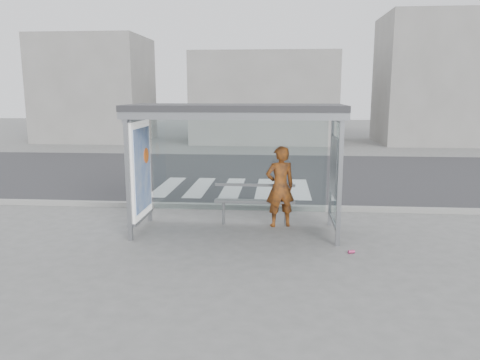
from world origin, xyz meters
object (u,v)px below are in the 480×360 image
object	(u,v)px
bus_shelter	(217,136)
bench	(255,201)
person	(280,187)
soda_can	(351,252)

from	to	relation	value
bus_shelter	bench	xyz separation A→B (m)	(0.73, 0.52, -1.45)
person	soda_can	world-z (taller)	person
person	bench	distance (m)	0.64
bench	soda_can	distance (m)	2.55
bus_shelter	bench	bearing A→B (deg)	35.43
bus_shelter	soda_can	bearing A→B (deg)	-24.55
person	bus_shelter	bearing A→B (deg)	2.59
person	bench	size ratio (longest dim) A/B	1.00
bus_shelter	person	distance (m)	1.76
person	bench	xyz separation A→B (m)	(-0.54, 0.05, -0.34)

